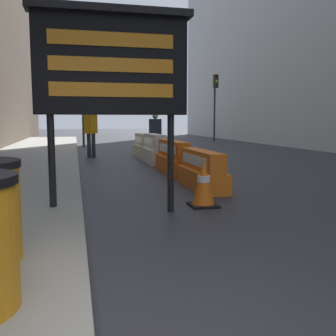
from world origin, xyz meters
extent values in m
cylinder|color=black|center=(-0.41, 3.78, 0.73)|extent=(0.10, 0.10, 1.47)
cylinder|color=black|center=(1.32, 3.78, 0.73)|extent=(0.10, 0.10, 1.47)
cube|color=black|center=(0.46, 3.78, 2.15)|extent=(2.16, 0.24, 1.37)
cube|color=black|center=(0.46, 3.71, 2.89)|extent=(2.28, 0.34, 0.10)
cube|color=orange|center=(0.46, 3.65, 2.50)|extent=(1.73, 0.02, 0.19)
cube|color=orange|center=(0.46, 3.65, 2.15)|extent=(1.73, 0.02, 0.19)
cube|color=orange|center=(0.46, 3.65, 1.81)|extent=(1.73, 0.02, 0.19)
cube|color=orange|center=(2.42, 5.62, 0.19)|extent=(0.54, 1.93, 0.39)
cube|color=orange|center=(2.42, 5.62, 0.58)|extent=(0.32, 1.93, 0.39)
cube|color=white|center=(2.25, 5.62, 0.58)|extent=(0.02, 1.54, 0.19)
cube|color=orange|center=(2.42, 8.03, 0.21)|extent=(0.51, 2.17, 0.43)
cube|color=orange|center=(2.42, 8.03, 0.64)|extent=(0.31, 2.17, 0.43)
cube|color=white|center=(2.26, 8.03, 0.64)|extent=(0.02, 1.74, 0.21)
cube|color=silver|center=(2.42, 10.51, 0.23)|extent=(0.59, 1.82, 0.47)
cube|color=silver|center=(2.42, 10.51, 0.70)|extent=(0.35, 1.82, 0.47)
cube|color=white|center=(2.23, 10.51, 0.70)|extent=(0.02, 1.46, 0.23)
cube|color=beige|center=(2.42, 12.85, 0.22)|extent=(0.50, 1.89, 0.44)
cube|color=beige|center=(2.42, 12.85, 0.65)|extent=(0.30, 1.89, 0.44)
cube|color=white|center=(2.26, 12.85, 0.65)|extent=(0.02, 1.52, 0.22)
cube|color=black|center=(1.92, 3.99, 0.02)|extent=(0.44, 0.44, 0.04)
cone|color=orange|center=(1.92, 3.99, 0.41)|extent=(0.35, 0.35, 0.75)
cylinder|color=white|center=(1.92, 3.99, 0.45)|extent=(0.20, 0.20, 0.10)
cylinder|color=#2D2D30|center=(0.35, 19.06, 1.79)|extent=(0.12, 0.12, 3.59)
cube|color=#23281E|center=(0.35, 18.90, 3.17)|extent=(0.28, 0.28, 0.84)
sphere|color=#360605|center=(0.35, 18.75, 3.45)|extent=(0.15, 0.15, 0.15)
sphere|color=#392C06|center=(0.35, 18.75, 3.17)|extent=(0.15, 0.15, 0.15)
sphere|color=green|center=(0.35, 18.75, 2.89)|extent=(0.15, 0.15, 0.15)
cylinder|color=#2D2D30|center=(8.77, 22.35, 2.13)|extent=(0.12, 0.12, 4.26)
cube|color=#23281E|center=(8.77, 22.19, 3.84)|extent=(0.28, 0.28, 0.84)
sphere|color=#360605|center=(8.77, 22.04, 4.12)|extent=(0.15, 0.15, 0.15)
sphere|color=gold|center=(8.77, 22.04, 3.84)|extent=(0.15, 0.15, 0.15)
sphere|color=black|center=(8.77, 22.04, 3.56)|extent=(0.15, 0.15, 0.15)
cylinder|color=#333338|center=(0.42, 12.95, 0.45)|extent=(0.15, 0.15, 0.89)
cylinder|color=#333338|center=(0.59, 12.95, 0.45)|extent=(0.15, 0.15, 0.89)
cube|color=orange|center=(0.50, 12.95, 1.25)|extent=(0.51, 0.56, 0.71)
sphere|color=tan|center=(0.50, 12.95, 1.72)|extent=(0.25, 0.25, 0.25)
cylinder|color=#514C42|center=(2.93, 13.28, 0.40)|extent=(0.13, 0.13, 0.80)
cylinder|color=#514C42|center=(3.08, 13.28, 0.40)|extent=(0.13, 0.13, 0.80)
cube|color=#232838|center=(3.01, 13.28, 1.11)|extent=(0.48, 0.35, 0.63)
sphere|color=#829B61|center=(3.01, 13.28, 1.54)|extent=(0.22, 0.22, 0.22)
camera|label=1|loc=(-0.08, -1.95, 1.39)|focal=42.00mm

